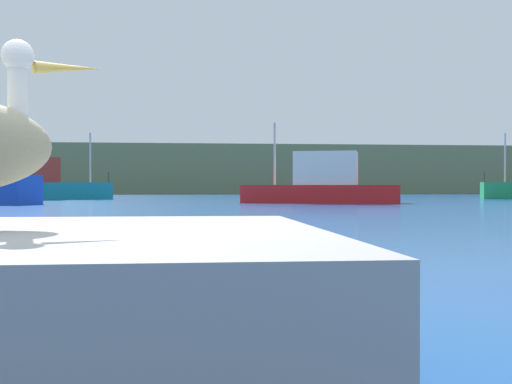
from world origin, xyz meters
name	(u,v)px	position (x,y,z in m)	size (l,w,h in m)	color
hillside_backdrop	(180,170)	(0.00, 78.71, 3.01)	(140.00, 11.22, 6.02)	#6B7A51
fishing_boat_red	(323,184)	(7.88, 29.08, 0.98)	(8.27, 4.57, 4.17)	red
fishing_boat_teal	(56,186)	(-7.68, 40.18, 0.90)	(7.03, 3.88, 4.47)	teal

